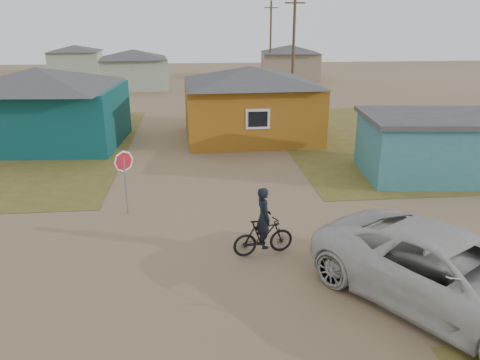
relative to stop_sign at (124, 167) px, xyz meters
name	(u,v)px	position (x,y,z in m)	size (l,w,h in m)	color
ground	(221,261)	(2.97, -3.64, -1.66)	(120.00, 120.00, 0.00)	#866B4D
grass_ne	(454,136)	(16.97, 9.36, -1.65)	(20.00, 18.00, 0.00)	brown
house_teal	(40,106)	(-5.53, 9.86, 0.40)	(8.93, 7.08, 4.00)	#0B3C3F
house_yellow	(250,101)	(5.47, 10.35, 0.35)	(7.72, 6.76, 3.90)	#935A16
shed_turquoise	(439,145)	(12.47, 2.86, -0.34)	(6.71, 4.93, 2.60)	teal
house_pale_west	(134,69)	(-3.03, 30.36, 0.20)	(7.04, 6.15, 3.60)	#92A089
house_beige_east	(290,61)	(12.97, 36.36, 0.20)	(6.95, 6.05, 3.60)	gray
house_pale_north	(76,60)	(-11.03, 42.36, 0.10)	(6.28, 5.81, 3.40)	#92A089
utility_pole_near	(293,51)	(9.47, 18.36, 2.48)	(1.40, 0.20, 8.00)	#493B2C
utility_pole_far	(271,41)	(10.47, 34.36, 2.48)	(1.40, 0.20, 8.00)	#493B2C
stop_sign	(124,167)	(0.00, 0.00, 0.00)	(0.71, 0.25, 2.23)	gray
cyclist	(263,230)	(4.18, -3.34, -0.93)	(1.83, 0.83, 1.99)	black
vehicle	(452,275)	(7.98, -6.41, -0.76)	(2.97, 6.45, 1.79)	beige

